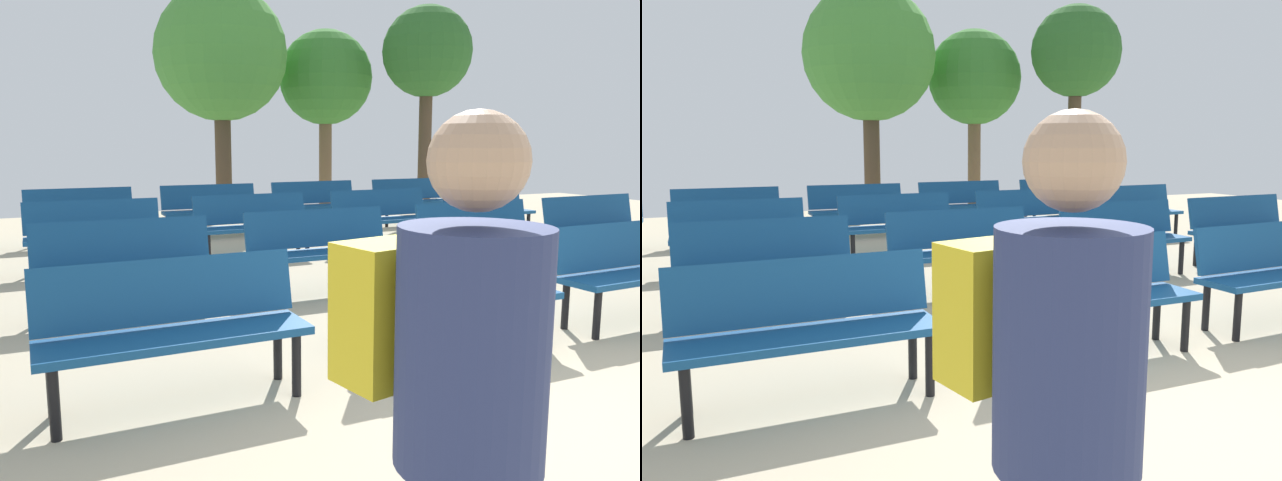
% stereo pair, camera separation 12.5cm
% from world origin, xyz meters
% --- Properties ---
extents(ground_plane, '(25.01, 25.01, 0.00)m').
position_xyz_m(ground_plane, '(0.00, 0.00, 0.00)').
color(ground_plane, '#BCAD8E').
extents(bench_r0_c1, '(1.60, 0.48, 0.87)m').
position_xyz_m(bench_r0_c1, '(-2.04, 1.57, 0.50)').
color(bench_r0_c1, navy).
rests_on(bench_r0_c1, ground_plane).
extents(bench_r0_c2, '(1.60, 0.50, 0.87)m').
position_xyz_m(bench_r0_c2, '(0.05, 1.56, 0.50)').
color(bench_r0_c2, navy).
rests_on(bench_r0_c2, ground_plane).
extents(bench_r0_c3, '(1.61, 0.52, 0.87)m').
position_xyz_m(bench_r0_c3, '(2.00, 1.60, 0.50)').
color(bench_r0_c3, navy).
rests_on(bench_r0_c3, ground_plane).
extents(bench_r1_c1, '(1.61, 0.52, 0.87)m').
position_xyz_m(bench_r1_c1, '(-2.01, 3.73, 0.50)').
color(bench_r1_c1, navy).
rests_on(bench_r1_c1, ground_plane).
extents(bench_r1_c2, '(1.60, 0.49, 0.87)m').
position_xyz_m(bench_r1_c2, '(-0.01, 3.76, 0.50)').
color(bench_r1_c2, navy).
rests_on(bench_r1_c2, ground_plane).
extents(bench_r1_c3, '(1.60, 0.48, 0.87)m').
position_xyz_m(bench_r1_c3, '(2.07, 3.75, 0.50)').
color(bench_r1_c3, navy).
rests_on(bench_r1_c3, ground_plane).
extents(bench_r1_c4, '(1.61, 0.51, 0.87)m').
position_xyz_m(bench_r1_c4, '(4.03, 3.76, 0.50)').
color(bench_r1_c4, navy).
rests_on(bench_r1_c4, ground_plane).
extents(bench_r2_c1, '(1.61, 0.51, 0.87)m').
position_xyz_m(bench_r2_c1, '(-2.05, 5.93, 0.50)').
color(bench_r2_c1, navy).
rests_on(bench_r2_c1, ground_plane).
extents(bench_r2_c2, '(1.60, 0.48, 0.87)m').
position_xyz_m(bench_r2_c2, '(0.01, 5.93, 0.50)').
color(bench_r2_c2, navy).
rests_on(bench_r2_c2, ground_plane).
extents(bench_r2_c3, '(1.61, 0.50, 0.87)m').
position_xyz_m(bench_r2_c3, '(2.05, 5.93, 0.50)').
color(bench_r2_c3, navy).
rests_on(bench_r2_c3, ground_plane).
extents(bench_r2_c4, '(1.61, 0.52, 0.87)m').
position_xyz_m(bench_r2_c4, '(4.09, 5.99, 0.50)').
color(bench_r2_c4, navy).
rests_on(bench_r2_c4, ground_plane).
extents(bench_r3_c1, '(1.60, 0.48, 0.87)m').
position_xyz_m(bench_r3_c1, '(-2.03, 8.16, 0.50)').
color(bench_r3_c1, navy).
rests_on(bench_r3_c1, ground_plane).
extents(bench_r3_c2, '(1.61, 0.51, 0.87)m').
position_xyz_m(bench_r3_c2, '(0.02, 8.12, 0.50)').
color(bench_r3_c2, navy).
rests_on(bench_r3_c2, ground_plane).
extents(bench_r3_c3, '(1.60, 0.49, 0.87)m').
position_xyz_m(bench_r3_c3, '(1.99, 8.17, 0.50)').
color(bench_r3_c3, navy).
rests_on(bench_r3_c3, ground_plane).
extents(bench_r3_c4, '(1.61, 0.50, 0.87)m').
position_xyz_m(bench_r3_c4, '(4.04, 8.13, 0.50)').
color(bench_r3_c4, navy).
rests_on(bench_r3_c4, ground_plane).
extents(tree_0, '(2.83, 2.83, 4.85)m').
position_xyz_m(tree_0, '(1.18, 11.18, 3.41)').
color(tree_0, '#4C3A28').
rests_on(tree_0, ground_plane).
extents(tree_1, '(2.20, 2.20, 4.19)m').
position_xyz_m(tree_1, '(3.80, 11.52, 3.05)').
color(tree_1, brown).
rests_on(tree_1, ground_plane).
extents(tree_2, '(1.97, 1.97, 4.53)m').
position_xyz_m(tree_2, '(5.40, 9.70, 3.48)').
color(tree_2, '#4C3A28').
rests_on(tree_2, ground_plane).
extents(visitor_with_backpack, '(0.40, 0.57, 1.65)m').
position_xyz_m(visitor_with_backpack, '(-1.93, -1.02, 0.94)').
color(visitor_with_backpack, navy).
rests_on(visitor_with_backpack, ground_plane).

